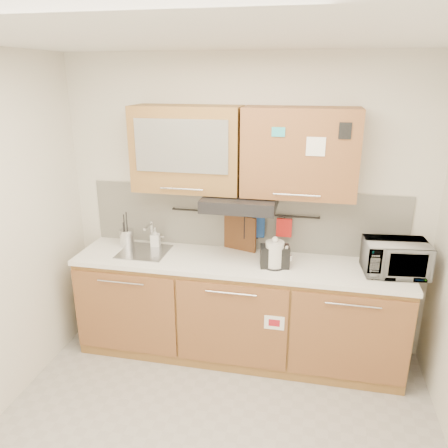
% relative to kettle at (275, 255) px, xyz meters
% --- Properties ---
extents(ceiling, '(3.20, 3.20, 0.00)m').
position_rel_kettle_xyz_m(ceiling, '(-0.31, -1.12, 1.57)').
color(ceiling, white).
rests_on(ceiling, wall_back).
extents(wall_back, '(3.20, 0.00, 3.20)m').
position_rel_kettle_xyz_m(wall_back, '(-0.31, 0.38, 0.27)').
color(wall_back, silver).
rests_on(wall_back, ground).
extents(base_cabinet, '(2.80, 0.64, 0.88)m').
position_rel_kettle_xyz_m(base_cabinet, '(-0.31, 0.07, -0.62)').
color(base_cabinet, olive).
rests_on(base_cabinet, floor).
extents(countertop, '(2.82, 0.62, 0.04)m').
position_rel_kettle_xyz_m(countertop, '(-0.31, 0.07, -0.13)').
color(countertop, white).
rests_on(countertop, base_cabinet).
extents(backsplash, '(2.80, 0.02, 0.56)m').
position_rel_kettle_xyz_m(backsplash, '(-0.31, 0.36, 0.17)').
color(backsplash, silver).
rests_on(backsplash, countertop).
extents(upper_cabinets, '(1.82, 0.37, 0.70)m').
position_rel_kettle_xyz_m(upper_cabinets, '(-0.32, 0.20, 0.81)').
color(upper_cabinets, olive).
rests_on(upper_cabinets, wall_back).
extents(range_hood, '(0.60, 0.46, 0.10)m').
position_rel_kettle_xyz_m(range_hood, '(-0.31, 0.13, 0.39)').
color(range_hood, black).
rests_on(range_hood, upper_cabinets).
extents(sink, '(0.42, 0.40, 0.26)m').
position_rel_kettle_xyz_m(sink, '(-1.16, 0.08, -0.10)').
color(sink, silver).
rests_on(sink, countertop).
extents(utensil_rail, '(1.30, 0.02, 0.02)m').
position_rel_kettle_xyz_m(utensil_rail, '(-0.31, 0.33, 0.23)').
color(utensil_rail, black).
rests_on(utensil_rail, backsplash).
extents(utensil_crock, '(0.16, 0.16, 0.32)m').
position_rel_kettle_xyz_m(utensil_crock, '(-1.37, 0.18, -0.02)').
color(utensil_crock, silver).
rests_on(utensil_crock, countertop).
extents(kettle, '(0.19, 0.17, 0.27)m').
position_rel_kettle_xyz_m(kettle, '(0.00, 0.00, 0.00)').
color(kettle, silver).
rests_on(kettle, countertop).
extents(toaster, '(0.25, 0.18, 0.18)m').
position_rel_kettle_xyz_m(toaster, '(-0.00, 0.02, -0.01)').
color(toaster, black).
rests_on(toaster, countertop).
extents(microwave, '(0.51, 0.37, 0.27)m').
position_rel_kettle_xyz_m(microwave, '(0.94, 0.07, 0.03)').
color(microwave, '#999999').
rests_on(microwave, countertop).
extents(soap_bottle, '(0.09, 0.09, 0.18)m').
position_rel_kettle_xyz_m(soap_bottle, '(-1.11, 0.23, -0.02)').
color(soap_bottle, '#999999').
rests_on(soap_bottle, countertop).
extents(cutting_board, '(0.30, 0.11, 0.38)m').
position_rel_kettle_xyz_m(cutting_board, '(-0.34, 0.31, 0.02)').
color(cutting_board, brown).
rests_on(cutting_board, utensil_rail).
extents(oven_mitt, '(0.11, 0.04, 0.19)m').
position_rel_kettle_xyz_m(oven_mitt, '(-0.18, 0.31, 0.12)').
color(oven_mitt, navy).
rests_on(oven_mitt, utensil_rail).
extents(dark_pouch, '(0.13, 0.06, 0.20)m').
position_rel_kettle_xyz_m(dark_pouch, '(-0.24, 0.31, 0.11)').
color(dark_pouch, black).
rests_on(dark_pouch, utensil_rail).
extents(pot_holder, '(0.13, 0.02, 0.16)m').
position_rel_kettle_xyz_m(pot_holder, '(0.05, 0.31, 0.13)').
color(pot_holder, red).
rests_on(pot_holder, utensil_rail).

